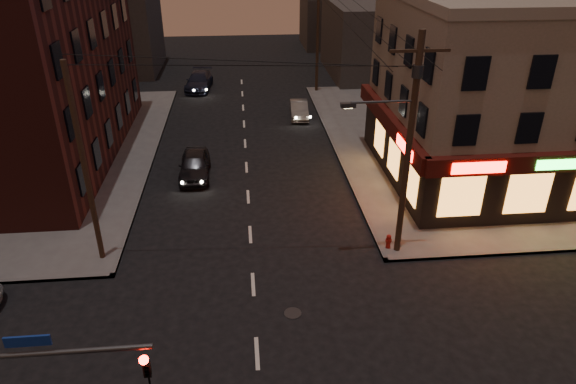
{
  "coord_description": "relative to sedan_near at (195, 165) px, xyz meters",
  "views": [
    {
      "loc": [
        -0.19,
        -13.68,
        13.66
      ],
      "look_at": [
        1.72,
        6.27,
        3.2
      ],
      "focal_mm": 32.0,
      "sensor_mm": 36.0,
      "label": 1
    }
  ],
  "objects": [
    {
      "name": "ground",
      "position": [
        3.13,
        -15.01,
        -0.76
      ],
      "size": [
        120.0,
        120.0,
        0.0
      ],
      "primitive_type": "plane",
      "color": "black",
      "rests_on": "ground"
    },
    {
      "name": "sidewalk_ne",
      "position": [
        21.13,
        3.99,
        -0.68
      ],
      "size": [
        24.0,
        28.0,
        0.15
      ],
      "primitive_type": "cube",
      "color": "#514F4C",
      "rests_on": "ground"
    },
    {
      "name": "pizza_building",
      "position": [
        19.06,
        -1.58,
        4.59
      ],
      "size": [
        15.85,
        12.85,
        10.5
      ],
      "color": "gray",
      "rests_on": "sidewalk_ne"
    },
    {
      "name": "brick_apartment",
      "position": [
        -11.37,
        3.99,
        5.89
      ],
      "size": [
        12.0,
        20.0,
        13.0
      ],
      "primitive_type": "cube",
      "color": "#431915",
      "rests_on": "sidewalk_nw"
    },
    {
      "name": "bg_building_ne_a",
      "position": [
        17.13,
        22.99,
        2.74
      ],
      "size": [
        10.0,
        12.0,
        7.0
      ],
      "primitive_type": "cube",
      "color": "#3F3D3A",
      "rests_on": "ground"
    },
    {
      "name": "bg_building_nw",
      "position": [
        -9.87,
        26.99,
        3.24
      ],
      "size": [
        9.0,
        10.0,
        8.0
      ],
      "primitive_type": "cube",
      "color": "#3F3D3A",
      "rests_on": "ground"
    },
    {
      "name": "bg_building_ne_b",
      "position": [
        15.13,
        36.99,
        2.24
      ],
      "size": [
        8.0,
        8.0,
        6.0
      ],
      "primitive_type": "cube",
      "color": "#3F3D3A",
      "rests_on": "ground"
    },
    {
      "name": "utility_pole_main",
      "position": [
        9.82,
        -9.21,
        5.0
      ],
      "size": [
        4.2,
        0.44,
        10.0
      ],
      "color": "#382619",
      "rests_on": "sidewalk_ne"
    },
    {
      "name": "utility_pole_far",
      "position": [
        9.93,
        16.99,
        3.89
      ],
      "size": [
        0.26,
        0.26,
        9.0
      ],
      "primitive_type": "cylinder",
      "color": "#382619",
      "rests_on": "sidewalk_ne"
    },
    {
      "name": "utility_pole_west",
      "position": [
        -3.67,
        -8.51,
        3.89
      ],
      "size": [
        0.24,
        0.24,
        9.0
      ],
      "primitive_type": "cylinder",
      "color": "#382619",
      "rests_on": "sidewalk_nw"
    },
    {
      "name": "sedan_near",
      "position": [
        0.0,
        0.0,
        0.0
      ],
      "size": [
        1.84,
        4.47,
        1.52
      ],
      "primitive_type": "imported",
      "rotation": [
        0.0,
        0.0,
        0.01
      ],
      "color": "black",
      "rests_on": "ground"
    },
    {
      "name": "sedan_mid",
      "position": [
        7.54,
        10.18,
        -0.12
      ],
      "size": [
        1.55,
        3.95,
        1.28
      ],
      "primitive_type": "imported",
      "rotation": [
        0.0,
        0.0,
        -0.05
      ],
      "color": "slate",
      "rests_on": "ground"
    },
    {
      "name": "sedan_far",
      "position": [
        -0.83,
        18.91,
        -0.0
      ],
      "size": [
        2.61,
        5.4,
        1.51
      ],
      "primitive_type": "imported",
      "rotation": [
        0.0,
        0.0,
        -0.1
      ],
      "color": "black",
      "rests_on": "ground"
    },
    {
      "name": "fire_hydrant",
      "position": [
        9.56,
        -9.01,
        -0.22
      ],
      "size": [
        0.32,
        0.32,
        0.71
      ],
      "rotation": [
        0.0,
        0.0,
        0.42
      ],
      "color": "maroon",
      "rests_on": "sidewalk_ne"
    }
  ]
}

